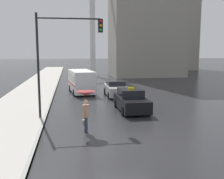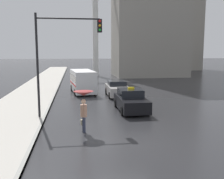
{
  "view_description": "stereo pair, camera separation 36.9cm",
  "coord_description": "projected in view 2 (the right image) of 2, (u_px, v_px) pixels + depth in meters",
  "views": [
    {
      "loc": [
        -2.57,
        -11.28,
        4.15
      ],
      "look_at": [
        0.52,
        7.53,
        1.4
      ],
      "focal_mm": 42.0,
      "sensor_mm": 36.0,
      "label": 1
    },
    {
      "loc": [
        -2.2,
        -11.33,
        4.15
      ],
      "look_at": [
        0.52,
        7.53,
        1.4
      ],
      "focal_mm": 42.0,
      "sensor_mm": 36.0,
      "label": 2
    }
  ],
  "objects": [
    {
      "name": "building_tower_near",
      "position": [
        149.0,
        8.0,
        44.19
      ],
      "size": [
        11.82,
        8.82,
        23.11
      ],
      "color": "gray",
      "rests_on": "ground_plane"
    },
    {
      "name": "taxi",
      "position": [
        131.0,
        101.0,
        18.59
      ],
      "size": [
        1.91,
        4.42,
        1.69
      ],
      "rotation": [
        0.0,
        0.0,
        3.14
      ],
      "color": "black",
      "rests_on": "ground_plane"
    },
    {
      "name": "sedan_red",
      "position": [
        117.0,
        89.0,
        24.68
      ],
      "size": [
        1.91,
        4.11,
        1.44
      ],
      "rotation": [
        0.0,
        0.0,
        3.14
      ],
      "color": "#B7B2AD",
      "rests_on": "ground_plane"
    },
    {
      "name": "pedestrian_with_umbrella",
      "position": [
        84.0,
        100.0,
        13.46
      ],
      "size": [
        1.03,
        1.03,
        2.15
      ],
      "rotation": [
        0.0,
        0.0,
        1.76
      ],
      "color": "#2D3347",
      "rests_on": "ground_plane"
    },
    {
      "name": "traffic_light",
      "position": [
        62.0,
        47.0,
        15.84
      ],
      "size": [
        3.99,
        0.38,
        6.43
      ],
      "color": "black",
      "rests_on": "ground_plane"
    },
    {
      "name": "monument_cross",
      "position": [
        95.0,
        11.0,
        44.35
      ],
      "size": [
        8.5,
        0.9,
        19.31
      ],
      "color": "white",
      "rests_on": "ground_plane"
    },
    {
      "name": "ambulance_van",
      "position": [
        83.0,
        80.0,
        26.68
      ],
      "size": [
        2.6,
        5.57,
        2.27
      ],
      "rotation": [
        0.0,
        0.0,
        3.26
      ],
      "color": "white",
      "rests_on": "ground_plane"
    },
    {
      "name": "ground_plane",
      "position": [
        124.0,
        143.0,
        12.01
      ],
      "size": [
        300.0,
        300.0,
        0.0
      ],
      "primitive_type": "plane",
      "color": "#262628"
    }
  ]
}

